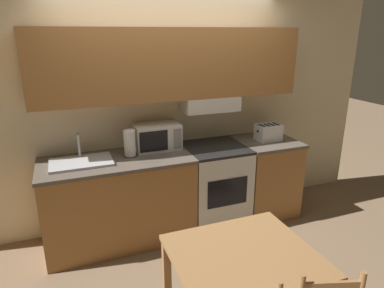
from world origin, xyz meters
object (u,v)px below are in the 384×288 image
(stove_range, at_px, (214,184))
(toaster, at_px, (268,132))
(sink_basin, at_px, (81,162))
(dining_table, at_px, (244,268))
(paper_towel_roll, at_px, (130,143))
(microwave, at_px, (157,137))

(stove_range, height_order, toaster, toaster)
(sink_basin, bearing_deg, dining_table, -60.75)
(stove_range, distance_m, toaster, 0.87)
(paper_towel_roll, bearing_deg, sink_basin, -176.11)
(toaster, bearing_deg, paper_towel_roll, 178.62)
(stove_range, relative_size, dining_table, 0.99)
(stove_range, relative_size, microwave, 1.91)
(microwave, xyz_separation_m, dining_table, (0.09, -1.76, -0.42))
(paper_towel_roll, xyz_separation_m, dining_table, (0.42, -1.64, -0.42))
(microwave, bearing_deg, stove_range, -14.33)
(microwave, height_order, paper_towel_roll, same)
(paper_towel_roll, bearing_deg, dining_table, -75.78)
(microwave, height_order, toaster, microwave)
(stove_range, bearing_deg, sink_basin, -179.97)
(stove_range, height_order, paper_towel_roll, paper_towel_roll)
(stove_range, relative_size, sink_basin, 1.57)
(stove_range, xyz_separation_m, microwave, (-0.62, 0.16, 0.60))
(microwave, distance_m, toaster, 1.30)
(stove_range, bearing_deg, dining_table, -108.02)
(paper_towel_roll, distance_m, dining_table, 1.74)
(microwave, relative_size, paper_towel_roll, 1.75)
(toaster, xyz_separation_m, paper_towel_roll, (-1.61, 0.04, 0.04))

